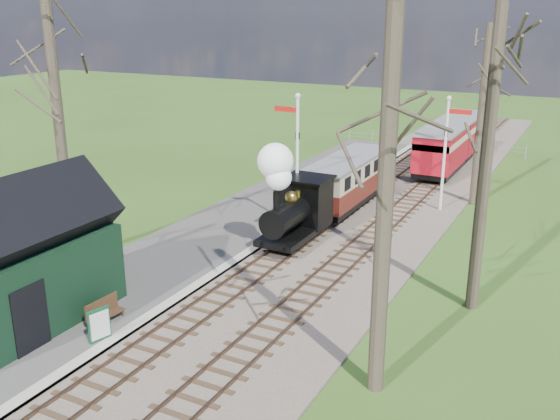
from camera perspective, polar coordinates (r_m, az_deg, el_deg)
The scene contains 18 objects.
distant_hills at distance 77.25m, azimuth 18.88°, elevation -2.64°, with size 114.40×48.00×22.02m.
ballast_bed at distance 32.74m, azimuth 9.32°, elevation 0.71°, with size 8.00×60.00×0.10m, color brown.
track_near at distance 33.13m, azimuth 7.19°, elevation 1.10°, with size 1.60×60.00×0.15m.
track_far at distance 32.37m, azimuth 11.50°, elevation 0.48°, with size 1.60×60.00×0.15m.
platform at distance 27.80m, azimuth -5.48°, elevation -2.15°, with size 5.00×44.00×0.20m, color #474442.
coping_strip at distance 26.68m, azimuth -1.32°, elevation -2.93°, with size 0.40×44.00×0.21m, color #B2AD9E.
station_shed at distance 20.57m, azimuth -22.90°, elevation -4.42°, with size 3.25×6.30×4.78m.
semaphore_near at distance 27.18m, azimuth 1.47°, elevation 5.21°, with size 1.22×0.24×6.22m.
semaphore_far at distance 31.16m, azimuth 15.00°, elevation 5.73°, with size 1.22×0.24×5.72m.
bare_trees at distance 20.77m, azimuth -0.47°, elevation 5.74°, with size 15.51×22.39×12.00m.
fence_line at distance 45.98m, azimuth 13.77°, elevation 6.02°, with size 12.60×0.08×1.00m.
locomotive at distance 25.74m, azimuth 1.26°, elevation 0.95°, with size 1.81×4.22×4.52m.
coach at distance 31.24m, azimuth 6.21°, elevation 2.83°, with size 2.11×7.23×2.22m.
red_carriage_a at distance 38.34m, azimuth 14.52°, elevation 5.29°, with size 2.23×5.52×2.35m.
red_carriage_b at distance 43.62m, azimuth 16.23°, elevation 6.62°, with size 2.23×5.52×2.35m.
sign_board at distance 19.42m, azimuth -16.19°, elevation -10.03°, with size 0.28×0.70×1.03m.
bench at distance 20.57m, azimuth -15.85°, elevation -8.88°, with size 0.48×1.34×0.75m.
person at distance 22.17m, azimuth -14.96°, elevation -5.73°, with size 0.53×0.35×1.45m, color #1B2231.
Camera 1 is at (10.86, -7.83, 9.57)m, focal length 40.00 mm.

